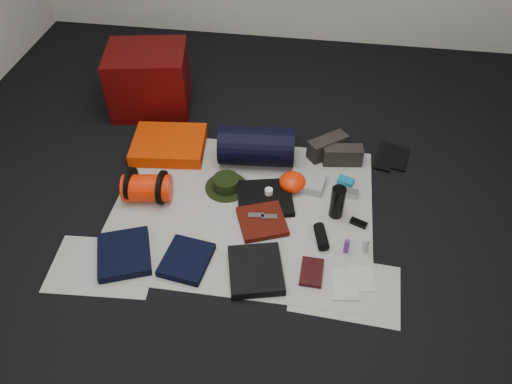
# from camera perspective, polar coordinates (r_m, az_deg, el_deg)

# --- Properties ---
(floor) EXTENTS (4.50, 4.50, 0.02)m
(floor) POSITION_cam_1_polar(r_m,az_deg,el_deg) (3.12, -1.57, -2.10)
(floor) COLOR black
(floor) RESTS_ON ground
(newspaper_mat) EXTENTS (1.60, 1.30, 0.01)m
(newspaper_mat) POSITION_cam_1_polar(r_m,az_deg,el_deg) (3.11, -1.57, -1.94)
(newspaper_mat) COLOR silver
(newspaper_mat) RESTS_ON floor
(newspaper_sheet_front_left) EXTENTS (0.61, 0.44, 0.00)m
(newspaper_sheet_front_left) POSITION_cam_1_polar(r_m,az_deg,el_deg) (2.95, -17.08, -8.09)
(newspaper_sheet_front_left) COLOR silver
(newspaper_sheet_front_left) RESTS_ON floor
(newspaper_sheet_front_right) EXTENTS (0.60, 0.43, 0.00)m
(newspaper_sheet_front_right) POSITION_cam_1_polar(r_m,az_deg,el_deg) (2.78, 10.19, -10.80)
(newspaper_sheet_front_right) COLOR silver
(newspaper_sheet_front_right) RESTS_ON floor
(red_cabinet) EXTENTS (0.65, 0.57, 0.48)m
(red_cabinet) POSITION_cam_1_polar(r_m,az_deg,el_deg) (3.90, -12.10, 12.42)
(red_cabinet) COLOR #4C0505
(red_cabinet) RESTS_ON floor
(sleeping_pad) EXTENTS (0.53, 0.45, 0.09)m
(sleeping_pad) POSITION_cam_1_polar(r_m,az_deg,el_deg) (3.55, -9.91, 5.35)
(sleeping_pad) COLOR #E73802
(sleeping_pad) RESTS_ON newspaper_mat
(stuff_sack) EXTENTS (0.32, 0.22, 0.17)m
(stuff_sack) POSITION_cam_1_polar(r_m,az_deg,el_deg) (3.18, -12.34, 0.43)
(stuff_sack) COLOR #F72704
(stuff_sack) RESTS_ON newspaper_mat
(sack_strap_left) EXTENTS (0.02, 0.22, 0.22)m
(sack_strap_left) POSITION_cam_1_polar(r_m,az_deg,el_deg) (3.20, -14.08, 0.88)
(sack_strap_left) COLOR black
(sack_strap_left) RESTS_ON newspaper_mat
(sack_strap_right) EXTENTS (0.02, 0.22, 0.22)m
(sack_strap_right) POSITION_cam_1_polar(r_m,az_deg,el_deg) (3.14, -10.67, 0.51)
(sack_strap_right) COLOR black
(sack_strap_right) RESTS_ON newspaper_mat
(navy_duffel) EXTENTS (0.52, 0.30, 0.26)m
(navy_duffel) POSITION_cam_1_polar(r_m,az_deg,el_deg) (3.35, 0.06, 5.24)
(navy_duffel) COLOR black
(navy_duffel) RESTS_ON newspaper_mat
(boonie_brim) EXTENTS (0.35, 0.35, 0.01)m
(boonie_brim) POSITION_cam_1_polar(r_m,az_deg,el_deg) (3.24, -3.38, 0.56)
(boonie_brim) COLOR black
(boonie_brim) RESTS_ON newspaper_mat
(boonie_crown) EXTENTS (0.17, 0.17, 0.07)m
(boonie_crown) POSITION_cam_1_polar(r_m,az_deg,el_deg) (3.21, -3.41, 1.09)
(boonie_crown) COLOR black
(boonie_crown) RESTS_ON boonie_brim
(hiking_boot_left) EXTENTS (0.28, 0.26, 0.14)m
(hiking_boot_left) POSITION_cam_1_polar(r_m,az_deg,el_deg) (3.48, 8.17, 5.16)
(hiking_boot_left) COLOR #2B2621
(hiking_boot_left) RESTS_ON newspaper_mat
(hiking_boot_right) EXTENTS (0.27, 0.13, 0.13)m
(hiking_boot_right) POSITION_cam_1_polar(r_m,az_deg,el_deg) (3.43, 9.87, 4.16)
(hiking_boot_right) COLOR #2B2621
(hiking_boot_right) RESTS_ON newspaper_mat
(flip_flop_left) EXTENTS (0.17, 0.32, 0.02)m
(flip_flop_left) POSITION_cam_1_polar(r_m,az_deg,el_deg) (3.58, 14.53, 3.98)
(flip_flop_left) COLOR black
(flip_flop_left) RESTS_ON floor
(flip_flop_right) EXTENTS (0.14, 0.26, 0.01)m
(flip_flop_right) POSITION_cam_1_polar(r_m,az_deg,el_deg) (3.59, 16.14, 3.66)
(flip_flop_right) COLOR black
(flip_flop_right) RESTS_ON floor
(trousers_navy_a) EXTENTS (0.39, 0.41, 0.05)m
(trousers_navy_a) POSITION_cam_1_polar(r_m,az_deg,el_deg) (2.94, -14.84, -6.86)
(trousers_navy_a) COLOR black
(trousers_navy_a) RESTS_ON newspaper_mat
(trousers_navy_b) EXTENTS (0.29, 0.32, 0.04)m
(trousers_navy_b) POSITION_cam_1_polar(r_m,az_deg,el_deg) (2.85, -7.95, -7.68)
(trousers_navy_b) COLOR black
(trousers_navy_b) RESTS_ON newspaper_mat
(trousers_charcoal) EXTENTS (0.36, 0.39, 0.05)m
(trousers_charcoal) POSITION_cam_1_polar(r_m,az_deg,el_deg) (2.77, -0.04, -8.91)
(trousers_charcoal) COLOR black
(trousers_charcoal) RESTS_ON newspaper_mat
(black_tshirt) EXTENTS (0.40, 0.39, 0.03)m
(black_tshirt) POSITION_cam_1_polar(r_m,az_deg,el_deg) (3.15, 1.03, -0.73)
(black_tshirt) COLOR black
(black_tshirt) RESTS_ON newspaper_mat
(red_shirt) EXTENTS (0.35, 0.35, 0.04)m
(red_shirt) POSITION_cam_1_polar(r_m,az_deg,el_deg) (3.01, 0.70, -3.38)
(red_shirt) COLOR #4A0F08
(red_shirt) RESTS_ON newspaper_mat
(orange_stuff_sack) EXTENTS (0.21, 0.21, 0.11)m
(orange_stuff_sack) POSITION_cam_1_polar(r_m,az_deg,el_deg) (3.20, 4.19, 1.15)
(orange_stuff_sack) COLOR #F72704
(orange_stuff_sack) RESTS_ON newspaper_mat
(first_aid_pouch) EXTENTS (0.25, 0.21, 0.06)m
(first_aid_pouch) POSITION_cam_1_polar(r_m,az_deg,el_deg) (3.25, 5.83, 1.12)
(first_aid_pouch) COLOR gray
(first_aid_pouch) RESTS_ON newspaper_mat
(water_bottle) EXTENTS (0.11, 0.11, 0.22)m
(water_bottle) POSITION_cam_1_polar(r_m,az_deg,el_deg) (3.03, 9.29, -1.15)
(water_bottle) COLOR black
(water_bottle) RESTS_ON newspaper_mat
(speaker) EXTENTS (0.10, 0.18, 0.07)m
(speaker) POSITION_cam_1_polar(r_m,az_deg,el_deg) (2.94, 7.47, -5.08)
(speaker) COLOR black
(speaker) RESTS_ON newspaper_mat
(compact_camera) EXTENTS (0.11, 0.08, 0.04)m
(compact_camera) POSITION_cam_1_polar(r_m,az_deg,el_deg) (3.23, 10.73, -0.09)
(compact_camera) COLOR #ADAEB2
(compact_camera) RESTS_ON newspaper_mat
(cyan_case) EXTENTS (0.12, 0.09, 0.03)m
(cyan_case) POSITION_cam_1_polar(r_m,az_deg,el_deg) (3.31, 10.21, 1.23)
(cyan_case) COLOR #10779F
(cyan_case) RESTS_ON newspaper_mat
(toiletry_purple) EXTENTS (0.03, 0.03, 0.09)m
(toiletry_purple) POSITION_cam_1_polar(r_m,az_deg,el_deg) (2.89, 10.31, -6.13)
(toiletry_purple) COLOR #54277F
(toiletry_purple) RESTS_ON newspaper_mat
(toiletry_clear) EXTENTS (0.04, 0.04, 0.10)m
(toiletry_clear) POSITION_cam_1_polar(r_m,az_deg,el_deg) (2.92, 12.40, -5.95)
(toiletry_clear) COLOR #A6ABA6
(toiletry_clear) RESTS_ON newspaper_mat
(paperback_book) EXTENTS (0.13, 0.19, 0.03)m
(paperback_book) POSITION_cam_1_polar(r_m,az_deg,el_deg) (2.80, 6.37, -9.08)
(paperback_book) COLOR black
(paperback_book) RESTS_ON newspaper_mat
(map_booklet) EXTENTS (0.16, 0.22, 0.01)m
(map_booklet) POSITION_cam_1_polar(r_m,az_deg,el_deg) (2.78, 10.12, -10.36)
(map_booklet) COLOR #B8B8AF
(map_booklet) RESTS_ON newspaper_mat
(map_printout) EXTENTS (0.16, 0.20, 0.01)m
(map_printout) POSITION_cam_1_polar(r_m,az_deg,el_deg) (2.83, 12.01, -9.64)
(map_printout) COLOR #B8B8AF
(map_printout) RESTS_ON newspaper_mat
(sunglasses) EXTENTS (0.11, 0.08, 0.03)m
(sunglasses) POSITION_cam_1_polar(r_m,az_deg,el_deg) (3.07, 11.64, -3.49)
(sunglasses) COLOR black
(sunglasses) RESTS_ON newspaper_mat
(key_cluster) EXTENTS (0.08, 0.08, 0.01)m
(key_cluster) POSITION_cam_1_polar(r_m,az_deg,el_deg) (2.95, -15.27, -7.28)
(key_cluster) COLOR #ADAEB2
(key_cluster) RESTS_ON newspaper_mat
(tape_roll) EXTENTS (0.05, 0.05, 0.04)m
(tape_roll) POSITION_cam_1_polar(r_m,az_deg,el_deg) (3.14, 1.48, 0.06)
(tape_roll) COLOR white
(tape_roll) RESTS_ON black_tshirt
(energy_bar_a) EXTENTS (0.10, 0.05, 0.01)m
(energy_bar_a) POSITION_cam_1_polar(r_m,az_deg,el_deg) (3.01, 0.00, -2.70)
(energy_bar_a) COLOR #ADAEB2
(energy_bar_a) RESTS_ON red_shirt
(energy_bar_b) EXTENTS (0.10, 0.05, 0.01)m
(energy_bar_b) POSITION_cam_1_polar(r_m,az_deg,el_deg) (3.00, 1.51, -2.86)
(energy_bar_b) COLOR #ADAEB2
(energy_bar_b) RESTS_ON red_shirt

